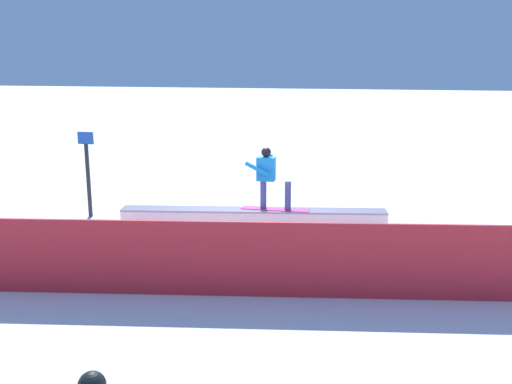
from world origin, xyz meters
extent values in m
plane|color=white|center=(0.00, 0.00, 0.00)|extent=(120.00, 120.00, 0.00)
cube|color=white|center=(0.00, 0.00, 0.25)|extent=(6.00, 1.25, 0.50)
cube|color=white|center=(0.00, 0.00, 0.13)|extent=(6.01, 1.26, 0.12)
cube|color=#8F889F|center=(0.00, 0.00, 0.52)|extent=(6.01, 1.31, 0.04)
cube|color=#B23082|center=(-0.50, -0.07, 0.55)|extent=(1.56, 0.33, 0.01)
cylinder|color=#404889|center=(-0.22, -0.08, 0.88)|extent=(0.14, 0.14, 0.64)
cylinder|color=#404889|center=(-0.78, -0.06, 0.88)|extent=(0.14, 0.14, 0.64)
cube|color=#1589DC|center=(-0.28, -0.08, 1.47)|extent=(0.41, 0.25, 0.53)
sphere|color=black|center=(-0.28, -0.08, 1.84)|extent=(0.22, 0.22, 0.22)
cylinder|color=#1589DC|center=(-0.09, 0.08, 1.49)|extent=(0.54, 0.11, 0.32)
cylinder|color=#1589DC|center=(-0.38, -0.24, 1.49)|extent=(0.15, 0.09, 0.56)
cube|color=red|center=(0.00, 3.65, 0.65)|extent=(12.23, 1.78, 1.29)
cylinder|color=#262628|center=(4.27, -0.56, 0.91)|extent=(0.10, 0.10, 1.83)
cube|color=blue|center=(4.27, -0.56, 1.98)|extent=(0.40, 0.04, 0.30)
camera|label=1|loc=(-2.44, 12.42, 3.92)|focal=40.64mm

